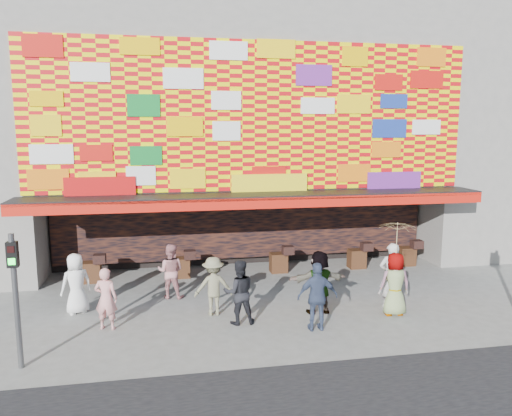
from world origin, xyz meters
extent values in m
plane|color=slate|center=(0.00, 0.00, 0.00)|extent=(90.00, 90.00, 0.00)
cube|color=gray|center=(0.00, 8.00, 6.50)|extent=(15.00, 8.00, 7.00)
cube|color=black|center=(0.00, 9.00, 1.50)|extent=(15.00, 6.00, 3.00)
cube|color=gray|center=(-7.30, 5.00, 1.50)|extent=(0.40, 2.00, 3.00)
cube|color=gray|center=(7.30, 5.00, 1.50)|extent=(0.40, 2.00, 3.00)
cube|color=black|center=(0.00, 3.40, 3.00)|extent=(15.20, 1.60, 0.12)
cube|color=red|center=(0.00, 2.62, 2.85)|extent=(15.20, 0.04, 0.35)
cube|color=#FFEC00|center=(0.00, 3.96, 5.55)|extent=(14.80, 0.08, 4.90)
cube|color=black|center=(0.00, 5.85, 1.55)|extent=(14.00, 0.25, 2.50)
cylinder|color=#59595B|center=(-6.20, -1.50, 1.50)|extent=(0.12, 0.12, 3.00)
cube|color=black|center=(-6.20, -1.50, 2.55)|extent=(0.22, 0.18, 0.55)
cube|color=black|center=(-6.20, -1.59, 2.68)|extent=(0.14, 0.02, 0.14)
cube|color=#19E533|center=(-6.20, -1.59, 2.42)|extent=(0.14, 0.02, 0.14)
imported|color=white|center=(-5.52, 1.69, 0.86)|extent=(1.00, 0.87, 1.73)
imported|color=pink|center=(-4.57, 0.36, 0.82)|extent=(0.68, 0.54, 1.65)
imported|color=black|center=(-1.13, 0.10, 0.87)|extent=(0.86, 0.67, 1.74)
imported|color=#7B7759|center=(-1.74, 0.87, 0.83)|extent=(1.08, 0.64, 1.65)
imported|color=#374361|center=(0.78, -0.71, 0.90)|extent=(1.07, 0.49, 1.79)
imported|color=gray|center=(1.20, 0.46, 0.90)|extent=(1.68, 0.54, 1.81)
imported|color=gray|center=(3.23, -0.08, 0.89)|extent=(0.91, 0.63, 1.78)
imported|color=silver|center=(3.40, 0.53, 0.96)|extent=(0.74, 0.52, 1.91)
imported|color=tan|center=(-2.89, 2.52, 0.84)|extent=(0.96, 0.84, 1.69)
imported|color=beige|center=(3.23, -0.08, 2.18)|extent=(1.36, 1.37, 0.95)
cylinder|color=#4C3326|center=(3.23, -0.08, 1.25)|extent=(0.02, 0.02, 1.00)
camera|label=1|loc=(-3.03, -12.48, 5.19)|focal=35.00mm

